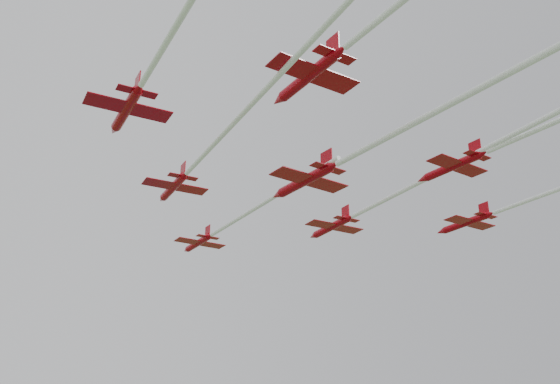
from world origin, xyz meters
name	(u,v)px	position (x,y,z in m)	size (l,w,h in m)	color
jet_lead	(224,227)	(-0.91, 14.40, 53.80)	(8.52, 41.69, 2.36)	#AD040F
jet_row2_left	(207,151)	(-10.10, -4.56, 55.72)	(8.44, 51.18, 2.51)	#AD040F
jet_row2_right	(412,186)	(14.56, -9.88, 53.81)	(9.20, 65.33, 2.56)	#AD040F
jet_row3_left	(159,55)	(-20.19, -21.15, 55.44)	(8.60, 47.66, 2.56)	#AD040F
jet_row3_mid	(374,144)	(3.42, -18.40, 53.22)	(13.57, 52.86, 2.89)	#AD040F
jet_row4_left	(373,25)	(-5.21, -31.74, 56.20)	(9.91, 44.68, 2.70)	#AD040F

